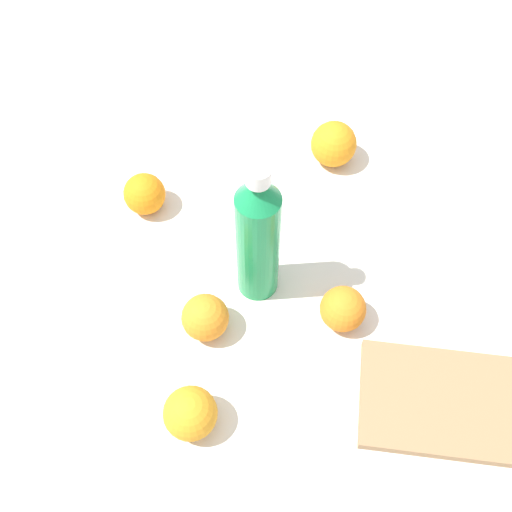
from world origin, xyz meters
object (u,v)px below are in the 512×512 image
(water_bottle, at_px, (256,237))
(orange_3, at_px, (334,144))
(orange_1, at_px, (205,317))
(orange_4, at_px, (190,413))
(orange_0, at_px, (343,309))
(orange_2, at_px, (145,194))
(cutting_board, at_px, (442,402))

(water_bottle, xyz_separation_m, orange_3, (0.02, 0.30, -0.09))
(orange_1, distance_m, orange_4, 0.15)
(orange_0, distance_m, orange_1, 0.21)
(orange_3, bearing_deg, orange_0, -66.43)
(orange_1, bearing_deg, orange_4, -70.50)
(orange_1, bearing_deg, orange_2, 140.67)
(orange_1, distance_m, orange_2, 0.26)
(orange_1, bearing_deg, orange_0, 28.96)
(cutting_board, bearing_deg, orange_0, 141.95)
(water_bottle, height_order, orange_4, water_bottle)
(orange_2, height_order, orange_3, orange_3)
(orange_0, distance_m, cutting_board, 0.19)
(orange_2, bearing_deg, orange_1, -39.33)
(cutting_board, bearing_deg, orange_2, 149.30)
(orange_4, bearing_deg, orange_0, 61.08)
(orange_2, relative_size, orange_3, 0.87)
(orange_0, height_order, cutting_board, orange_0)
(orange_0, distance_m, orange_4, 0.27)
(water_bottle, height_order, orange_3, water_bottle)
(orange_1, relative_size, orange_2, 1.01)
(water_bottle, relative_size, orange_0, 3.99)
(orange_2, xyz_separation_m, cutting_board, (0.56, -0.13, -0.03))
(orange_0, xyz_separation_m, orange_4, (-0.13, -0.24, 0.00))
(orange_3, bearing_deg, orange_1, -97.17)
(water_bottle, bearing_deg, cutting_board, -102.30)
(orange_2, xyz_separation_m, orange_4, (0.25, -0.30, 0.00))
(orange_3, bearing_deg, cutting_board, -49.89)
(orange_0, bearing_deg, orange_4, -118.92)
(orange_1, height_order, cutting_board, orange_1)
(orange_2, distance_m, cutting_board, 0.58)
(water_bottle, distance_m, orange_0, 0.18)
(water_bottle, bearing_deg, orange_2, 75.96)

